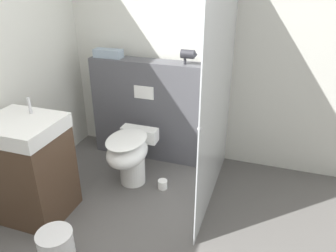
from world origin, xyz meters
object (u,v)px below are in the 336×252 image
(toilet, at_px, (130,154))
(waste_bin, at_px, (57,251))
(sink_vanity, at_px, (29,169))
(hair_drier, at_px, (189,54))

(toilet, xyz_separation_m, waste_bin, (-0.06, -1.13, -0.19))
(waste_bin, bearing_deg, sink_vanity, 140.33)
(sink_vanity, bearing_deg, waste_bin, -39.67)
(toilet, distance_m, hair_drier, 1.14)
(sink_vanity, bearing_deg, toilet, 46.75)
(toilet, bearing_deg, waste_bin, -92.95)
(waste_bin, bearing_deg, toilet, 87.05)
(toilet, distance_m, sink_vanity, 0.92)
(sink_vanity, distance_m, hair_drier, 1.80)
(toilet, bearing_deg, hair_drier, 55.55)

